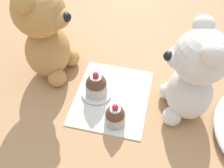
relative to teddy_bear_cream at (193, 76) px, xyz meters
The scene contains 7 objects.
ground_plane 0.23m from the teddy_bear_cream, 88.62° to the right, with size 4.00×4.00×0.00m, color tan.
knitted_placemat 0.23m from the teddy_bear_cream, 88.62° to the right, with size 0.23×0.20×0.01m, color silver.
teddy_bear_cream is the anchor object (origin of this frame).
teddy_bear_tan 0.38m from the teddy_bear_cream, 98.42° to the right, with size 0.15×0.15×0.28m.
cupcake_near_cream_bear 0.21m from the teddy_bear_cream, 63.74° to the right, with size 0.05×0.05×0.07m.
saucer_plate 0.26m from the teddy_bear_cream, 88.32° to the right, with size 0.08×0.08×0.01m, color silver.
cupcake_near_tan_bear 0.25m from the teddy_bear_cream, 88.32° to the right, with size 0.06×0.06×0.08m.
Camera 1 is at (0.43, 0.10, 0.57)m, focal length 42.00 mm.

